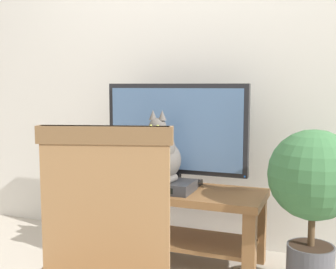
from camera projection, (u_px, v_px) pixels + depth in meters
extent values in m
cube|color=silver|center=(197.00, 41.00, 2.95)|extent=(7.00, 0.12, 2.80)
cube|color=brown|center=(171.00, 192.00, 2.66)|extent=(1.14, 0.45, 0.04)
cube|color=brown|center=(83.00, 227.00, 2.71)|extent=(0.07, 0.07, 0.42)
cube|color=brown|center=(249.00, 250.00, 2.34)|extent=(0.07, 0.07, 0.42)
cube|color=brown|center=(111.00, 212.00, 3.04)|extent=(0.07, 0.07, 0.42)
cube|color=brown|center=(260.00, 230.00, 2.67)|extent=(0.07, 0.07, 0.42)
cube|color=brown|center=(171.00, 238.00, 2.70)|extent=(1.04, 0.37, 0.02)
cube|color=black|center=(176.00, 183.00, 2.74)|extent=(0.30, 0.20, 0.03)
cube|color=black|center=(176.00, 177.00, 2.74)|extent=(0.06, 0.04, 0.05)
cube|color=black|center=(176.00, 129.00, 2.70)|extent=(0.91, 0.05, 0.56)
cube|color=#4C6B93|center=(174.00, 129.00, 2.68)|extent=(0.86, 0.01, 0.50)
sphere|color=#2672F2|center=(245.00, 177.00, 2.55)|extent=(0.01, 0.01, 0.01)
cube|color=#2D2D30|center=(161.00, 185.00, 2.61)|extent=(0.39, 0.23, 0.06)
cube|color=black|center=(154.00, 190.00, 2.50)|extent=(0.24, 0.01, 0.03)
ellipsoid|color=#514C47|center=(161.00, 160.00, 2.59)|extent=(0.24, 0.30, 0.24)
ellipsoid|color=#514C47|center=(159.00, 149.00, 2.55)|extent=(0.20, 0.19, 0.22)
sphere|color=#514C47|center=(158.00, 127.00, 2.52)|extent=(0.11, 0.11, 0.11)
cone|color=#514C47|center=(153.00, 115.00, 2.52)|extent=(0.05, 0.05, 0.06)
cone|color=#514C47|center=(162.00, 115.00, 2.50)|extent=(0.05, 0.05, 0.06)
sphere|color=#B2C64C|center=(151.00, 126.00, 2.48)|extent=(0.02, 0.02, 0.02)
sphere|color=#B2C64C|center=(158.00, 127.00, 2.47)|extent=(0.02, 0.02, 0.02)
cylinder|color=#514C47|center=(166.00, 181.00, 2.48)|extent=(0.07, 0.24, 0.04)
cube|color=olive|center=(105.00, 199.00, 1.44)|extent=(0.43, 0.15, 0.50)
cube|color=brown|center=(104.00, 135.00, 1.42)|extent=(0.45, 0.17, 0.06)
cube|color=#2D2D33|center=(113.00, 182.00, 2.75)|extent=(0.20, 0.15, 0.04)
cube|color=#B2332D|center=(114.00, 176.00, 2.75)|extent=(0.19, 0.19, 0.04)
cube|color=olive|center=(112.00, 170.00, 2.73)|extent=(0.24, 0.15, 0.03)
cylinder|color=#47474C|center=(310.00, 268.00, 2.30)|extent=(0.25, 0.25, 0.25)
cylinder|color=#332319|center=(311.00, 247.00, 2.29)|extent=(0.23, 0.23, 0.02)
cylinder|color=#4C3823|center=(312.00, 228.00, 2.27)|extent=(0.04, 0.04, 0.19)
sphere|color=#386B3D|center=(314.00, 175.00, 2.24)|extent=(0.48, 0.48, 0.48)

